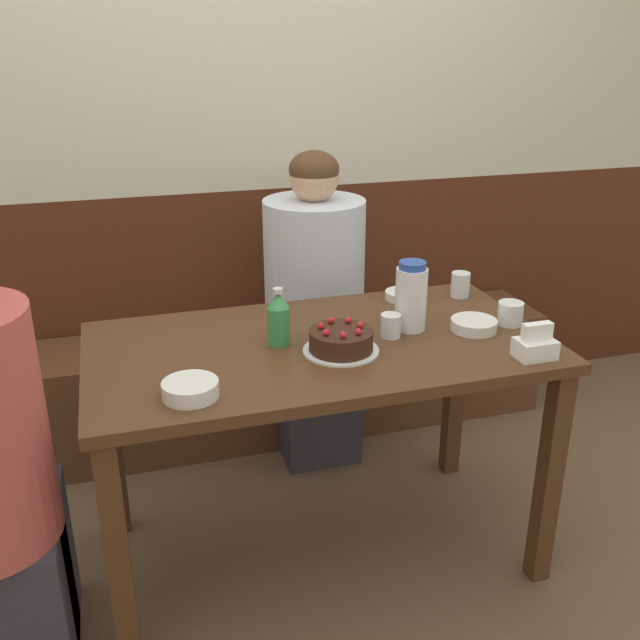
{
  "coord_description": "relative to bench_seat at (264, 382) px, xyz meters",
  "views": [
    {
      "loc": [
        -0.56,
        -1.87,
        1.63
      ],
      "look_at": [
        0.02,
        0.05,
        0.82
      ],
      "focal_mm": 40.0,
      "sensor_mm": 36.0,
      "label": 1
    }
  ],
  "objects": [
    {
      "name": "ground_plane",
      "position": [
        0.0,
        -0.83,
        -0.23
      ],
      "size": [
        12.0,
        12.0,
        0.0
      ],
      "primitive_type": "plane",
      "color": "brown"
    },
    {
      "name": "back_wall",
      "position": [
        0.0,
        0.22,
        1.02
      ],
      "size": [
        4.8,
        0.04,
        2.5
      ],
      "color": "#4C2314",
      "rests_on": "ground_plane"
    },
    {
      "name": "bench_seat",
      "position": [
        0.0,
        0.0,
        0.0
      ],
      "size": [
        2.49,
        0.38,
        0.47
      ],
      "color": "#56331E",
      "rests_on": "ground_plane"
    },
    {
      "name": "dining_table",
      "position": [
        0.0,
        -0.83,
        0.43
      ],
      "size": [
        1.37,
        0.73,
        0.77
      ],
      "color": "#4C2D19",
      "rests_on": "ground_plane"
    },
    {
      "name": "birthday_cake",
      "position": [
        0.04,
        -0.91,
        0.57
      ],
      "size": [
        0.22,
        0.22,
        0.09
      ],
      "color": "white",
      "rests_on": "dining_table"
    },
    {
      "name": "water_pitcher",
      "position": [
        0.3,
        -0.81,
        0.65
      ],
      "size": [
        0.1,
        0.1,
        0.22
      ],
      "color": "white",
      "rests_on": "dining_table"
    },
    {
      "name": "soju_bottle",
      "position": [
        -0.12,
        -0.8,
        0.62
      ],
      "size": [
        0.07,
        0.07,
        0.17
      ],
      "color": "#388E4C",
      "rests_on": "dining_table"
    },
    {
      "name": "napkin_holder",
      "position": [
        0.55,
        -1.11,
        0.58
      ],
      "size": [
        0.11,
        0.08,
        0.11
      ],
      "color": "white",
      "rests_on": "dining_table"
    },
    {
      "name": "bowl_soup_white",
      "position": [
        -0.41,
        -1.06,
        0.56
      ],
      "size": [
        0.14,
        0.14,
        0.04
      ],
      "color": "white",
      "rests_on": "dining_table"
    },
    {
      "name": "bowl_rice_small",
      "position": [
        0.49,
        -0.88,
        0.56
      ],
      "size": [
        0.14,
        0.14,
        0.03
      ],
      "color": "white",
      "rests_on": "dining_table"
    },
    {
      "name": "bowl_side_dish",
      "position": [
        0.38,
        -0.56,
        0.55
      ],
      "size": [
        0.12,
        0.12,
        0.03
      ],
      "color": "white",
      "rests_on": "dining_table"
    },
    {
      "name": "glass_water_tall",
      "position": [
        0.58,
        -0.59,
        0.58
      ],
      "size": [
        0.07,
        0.07,
        0.09
      ],
      "color": "silver",
      "rests_on": "dining_table"
    },
    {
      "name": "glass_tumbler_short",
      "position": [
        0.62,
        -0.87,
        0.58
      ],
      "size": [
        0.08,
        0.08,
        0.07
      ],
      "color": "silver",
      "rests_on": "dining_table"
    },
    {
      "name": "glass_shot_small",
      "position": [
        0.22,
        -0.85,
        0.58
      ],
      "size": [
        0.06,
        0.06,
        0.07
      ],
      "color": "silver",
      "rests_on": "dining_table"
    },
    {
      "name": "person_pale_blue_shirt",
      "position": [
        0.17,
        -0.2,
        0.38
      ],
      "size": [
        0.38,
        0.38,
        1.24
      ],
      "rotation": [
        0.0,
        0.0,
        -1.57
      ],
      "color": "#33333D",
      "rests_on": "ground_plane"
    }
  ]
}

